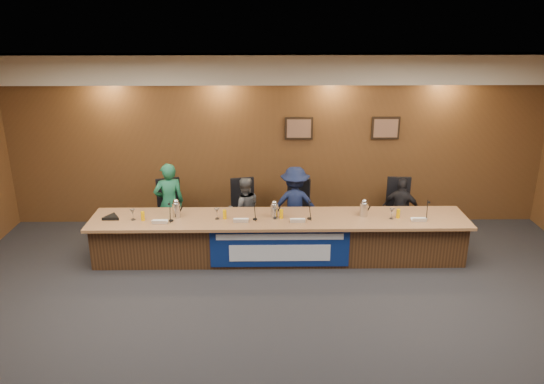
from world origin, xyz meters
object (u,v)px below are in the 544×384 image
at_px(office_chair_c, 294,213).
at_px(office_chair_d, 399,212).
at_px(panelist_a, 169,203).
at_px(office_chair_b, 245,213).
at_px(panelist_c, 295,204).
at_px(carafe_mid, 274,210).
at_px(panelist_b, 244,209).
at_px(dais_body, 279,239).
at_px(speakerphone, 112,217).
at_px(carafe_left, 176,210).
at_px(carafe_right, 364,210).
at_px(office_chair_a, 171,214).
at_px(banner, 280,248).
at_px(panelist_d, 401,209).

bearing_deg(office_chair_c, office_chair_d, 22.95).
height_order(panelist_a, office_chair_b, panelist_a).
distance_m(panelist_c, office_chair_c, 0.23).
bearing_deg(carafe_mid, panelist_b, 125.29).
distance_m(dais_body, panelist_a, 2.07).
height_order(panelist_c, carafe_mid, panelist_c).
distance_m(dais_body, speakerphone, 2.73).
relative_size(carafe_left, carafe_right, 1.10).
bearing_deg(carafe_left, dais_body, 0.49).
bearing_deg(office_chair_b, carafe_left, -154.01).
distance_m(panelist_b, office_chair_a, 1.32).
height_order(office_chair_d, speakerphone, speakerphone).
distance_m(office_chair_b, office_chair_c, 0.89).
distance_m(banner, carafe_right, 1.52).
height_order(panelist_c, carafe_left, panelist_c).
bearing_deg(dais_body, speakerphone, -178.75).
height_order(panelist_a, office_chair_c, panelist_a).
relative_size(dais_body, carafe_left, 24.45).
bearing_deg(panelist_c, carafe_right, 148.57).
xyz_separation_m(carafe_right, speakerphone, (-4.08, -0.06, -0.09)).
distance_m(office_chair_b, carafe_left, 1.41).
relative_size(banner, speakerphone, 6.88).
bearing_deg(office_chair_c, office_chair_a, -157.05).
height_order(dais_body, panelist_d, panelist_d).
bearing_deg(panelist_c, banner, 77.14).
distance_m(banner, carafe_mid, 0.63).
distance_m(banner, panelist_b, 1.29).
xyz_separation_m(panelist_b, office_chair_a, (-1.31, 0.10, -0.11)).
distance_m(dais_body, banner, 0.42).
xyz_separation_m(panelist_d, carafe_left, (-3.84, -0.72, 0.30)).
bearing_deg(dais_body, office_chair_d, 20.38).
relative_size(office_chair_b, carafe_mid, 2.20).
relative_size(banner, office_chair_a, 4.58).
bearing_deg(office_chair_c, panelist_a, -154.45).
xyz_separation_m(banner, panelist_b, (-0.59, 1.13, 0.21)).
xyz_separation_m(panelist_d, office_chair_d, (0.00, 0.10, -0.10)).
bearing_deg(panelist_b, carafe_left, 22.08).
height_order(office_chair_a, carafe_left, carafe_left).
distance_m(panelist_b, carafe_mid, 0.93).
bearing_deg(panelist_c, office_chair_c, -88.17).
relative_size(panelist_d, office_chair_a, 2.40).
bearing_deg(carafe_left, speakerphone, -177.52).
relative_size(dais_body, banner, 2.73).
bearing_deg(office_chair_d, panelist_c, -174.20).
distance_m(dais_body, panelist_b, 0.96).
bearing_deg(carafe_left, office_chair_c, 22.86).
bearing_deg(panelist_c, dais_body, 69.27).
xyz_separation_m(office_chair_b, office_chair_c, (0.89, 0.00, 0.00)).
relative_size(panelist_a, panelist_b, 1.22).
relative_size(panelist_d, speakerphone, 3.60).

